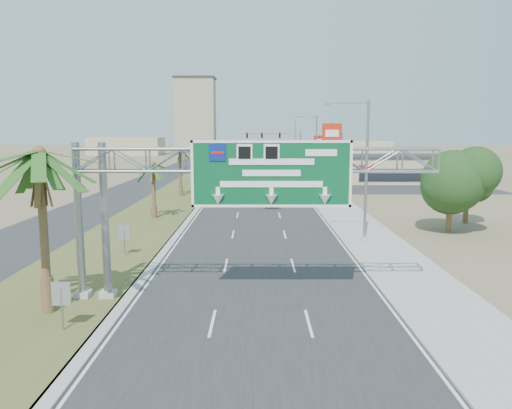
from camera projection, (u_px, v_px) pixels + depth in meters
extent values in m
cube|color=#28282B|center=(257.00, 164.00, 122.58)|extent=(12.00, 300.00, 0.02)
cube|color=#9E9B93|center=(292.00, 164.00, 122.56)|extent=(4.00, 300.00, 0.10)
cube|color=#4F5A27|center=(217.00, 164.00, 122.59)|extent=(7.00, 300.00, 0.12)
cube|color=#28282B|center=(188.00, 164.00, 122.61)|extent=(8.00, 300.00, 0.02)
cylinder|color=gray|center=(105.00, 223.00, 23.11)|extent=(0.36, 0.36, 7.40)
cylinder|color=gray|center=(79.00, 222.00, 23.11)|extent=(0.36, 0.36, 7.40)
cube|color=#9E9B93|center=(108.00, 295.00, 23.61)|extent=(0.70, 0.70, 0.40)
cube|color=#9E9B93|center=(83.00, 295.00, 23.62)|extent=(0.70, 0.70, 0.40)
cube|color=#084E28|center=(271.00, 174.00, 22.29)|extent=(7.20, 0.12, 3.00)
cube|color=navy|center=(217.00, 153.00, 22.08)|extent=(0.75, 0.03, 0.75)
cone|color=white|center=(271.00, 200.00, 22.38)|extent=(0.56, 0.56, 0.45)
cylinder|color=brown|center=(44.00, 236.00, 21.16)|extent=(0.36, 0.36, 7.00)
cylinder|color=brown|center=(48.00, 296.00, 21.55)|extent=(0.54, 0.54, 1.68)
cylinder|color=brown|center=(154.00, 192.00, 45.06)|extent=(0.36, 0.36, 5.00)
cylinder|color=brown|center=(154.00, 213.00, 45.33)|extent=(0.54, 0.54, 1.20)
cylinder|color=brown|center=(180.00, 173.00, 60.83)|extent=(0.36, 0.36, 5.80)
cylinder|color=brown|center=(181.00, 191.00, 61.15)|extent=(0.54, 0.54, 1.39)
cylinder|color=brown|center=(198.00, 168.00, 78.74)|extent=(0.36, 0.36, 4.50)
cylinder|color=brown|center=(198.00, 179.00, 78.98)|extent=(0.54, 0.54, 1.08)
cylinder|color=brown|center=(209.00, 159.00, 97.49)|extent=(0.36, 0.36, 5.20)
cylinder|color=brown|center=(209.00, 169.00, 97.77)|extent=(0.54, 0.54, 1.25)
cylinder|color=brown|center=(219.00, 154.00, 122.25)|extent=(0.36, 0.36, 4.80)
cylinder|color=brown|center=(219.00, 162.00, 122.52)|extent=(0.54, 0.54, 1.15)
cylinder|color=gray|center=(366.00, 173.00, 34.77)|extent=(0.20, 0.20, 10.00)
cylinder|color=gray|center=(348.00, 103.00, 34.07)|extent=(2.80, 0.12, 0.12)
cube|color=slate|center=(328.00, 104.00, 34.09)|extent=(0.50, 0.22, 0.18)
cylinder|color=#9E9B93|center=(364.00, 240.00, 35.46)|extent=(0.44, 0.44, 0.50)
cylinder|color=gray|center=(316.00, 154.00, 64.46)|extent=(0.20, 0.20, 10.00)
cylinder|color=gray|center=(306.00, 116.00, 63.76)|extent=(2.80, 0.12, 0.12)
cube|color=slate|center=(295.00, 117.00, 63.78)|extent=(0.50, 0.22, 0.18)
cylinder|color=#9E9B93|center=(315.00, 191.00, 65.14)|extent=(0.44, 0.44, 0.50)
cylinder|color=gray|center=(295.00, 146.00, 100.08)|extent=(0.20, 0.20, 10.00)
cylinder|color=gray|center=(288.00, 122.00, 99.38)|extent=(2.80, 0.12, 0.12)
cube|color=slate|center=(281.00, 122.00, 99.40)|extent=(0.50, 0.22, 0.18)
cylinder|color=#9E9B93|center=(295.00, 170.00, 100.77)|extent=(0.44, 0.44, 0.50)
cylinder|color=gray|center=(300.00, 155.00, 84.39)|extent=(0.28, 0.28, 8.00)
cylinder|color=gray|center=(271.00, 133.00, 83.87)|extent=(10.00, 0.18, 0.18)
cube|color=black|center=(280.00, 135.00, 83.72)|extent=(0.32, 0.18, 0.95)
cube|color=black|center=(262.00, 135.00, 83.73)|extent=(0.32, 0.18, 0.95)
cube|color=black|center=(247.00, 135.00, 83.73)|extent=(0.32, 0.18, 0.95)
sphere|color=red|center=(280.00, 134.00, 83.56)|extent=(0.22, 0.22, 0.22)
imported|color=black|center=(300.00, 137.00, 83.96)|extent=(0.16, 0.16, 0.60)
cylinder|color=#9E9B93|center=(300.00, 177.00, 84.93)|extent=(0.56, 0.56, 0.60)
cube|color=tan|center=(397.00, 169.00, 78.72)|extent=(18.00, 10.00, 4.00)
cylinder|color=brown|center=(449.00, 208.00, 39.16)|extent=(0.44, 0.44, 3.90)
sphere|color=#133716|center=(451.00, 175.00, 38.78)|extent=(4.50, 4.50, 4.50)
cylinder|color=brown|center=(466.00, 204.00, 43.15)|extent=(0.44, 0.44, 3.30)
sphere|color=#133716|center=(468.00, 179.00, 42.84)|extent=(3.50, 3.50, 3.50)
cylinder|color=gray|center=(62.00, 311.00, 19.56)|extent=(0.08, 0.08, 1.80)
cube|color=slate|center=(61.00, 294.00, 19.45)|extent=(0.75, 0.06, 0.95)
cylinder|color=gray|center=(125.00, 243.00, 31.43)|extent=(0.08, 0.08, 1.80)
cube|color=slate|center=(124.00, 232.00, 31.33)|extent=(0.75, 0.06, 0.95)
cube|color=gray|center=(196.00, 113.00, 258.65)|extent=(20.00, 16.00, 35.00)
cube|color=tan|center=(127.00, 146.00, 171.70)|extent=(24.00, 14.00, 6.00)
cube|color=tan|center=(356.00, 150.00, 151.86)|extent=(20.00, 12.00, 5.00)
imported|color=black|center=(224.00, 193.00, 58.37)|extent=(2.15, 4.58, 1.52)
imported|color=maroon|center=(271.00, 199.00, 53.38)|extent=(1.67, 4.32, 1.41)
imported|color=gray|center=(288.00, 172.00, 90.13)|extent=(2.65, 5.01, 1.34)
imported|color=black|center=(253.00, 166.00, 103.38)|extent=(2.18, 5.26, 1.52)
cylinder|color=gray|center=(331.00, 159.00, 61.14)|extent=(0.20, 0.20, 9.10)
cube|color=red|center=(332.00, 133.00, 60.69)|extent=(2.42, 0.61, 2.40)
cube|color=white|center=(332.00, 133.00, 60.51)|extent=(1.67, 0.26, 0.84)
cylinder|color=gray|center=(336.00, 156.00, 80.28)|extent=(0.20, 0.20, 7.92)
cube|color=#10429A|center=(336.00, 142.00, 79.95)|extent=(2.02, 0.56, 3.00)
cube|color=white|center=(336.00, 142.00, 79.78)|extent=(1.39, 0.22, 1.05)
cylinder|color=gray|center=(319.00, 154.00, 94.14)|extent=(0.20, 0.20, 7.36)
cube|color=red|center=(319.00, 141.00, 93.77)|extent=(2.15, 1.11, 1.80)
cube|color=white|center=(319.00, 141.00, 93.59)|extent=(1.44, 0.62, 0.63)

